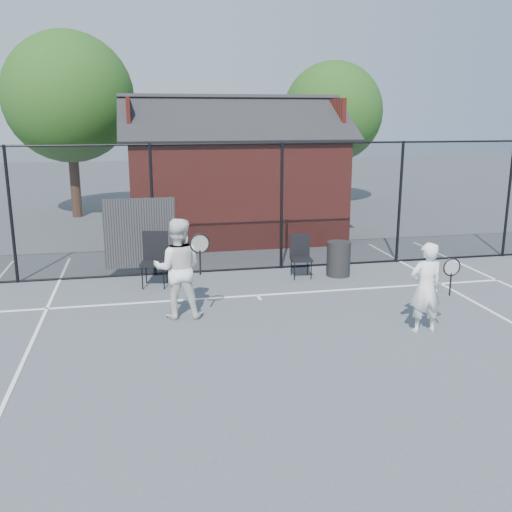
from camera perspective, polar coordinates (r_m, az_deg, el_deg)
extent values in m
plane|color=#4A5155|center=(8.99, 4.14, -9.72)|extent=(80.00, 80.00, 0.00)
cube|color=white|center=(11.71, 0.15, -3.94)|extent=(11.00, 0.06, 0.01)
cube|color=white|center=(11.57, 0.30, -4.17)|extent=(0.06, 0.30, 0.01)
cylinder|color=black|center=(13.36, -23.30, 3.74)|extent=(0.07, 0.07, 3.00)
cylinder|color=black|center=(13.08, -10.31, 4.46)|extent=(0.07, 0.07, 3.00)
cylinder|color=black|center=(13.49, 2.57, 4.95)|extent=(0.07, 0.07, 3.00)
cylinder|color=black|center=(14.52, 14.18, 5.18)|extent=(0.07, 0.07, 3.00)
cylinder|color=black|center=(16.05, 23.92, 5.21)|extent=(0.07, 0.07, 3.00)
cylinder|color=black|center=(13.13, -1.67, 11.16)|extent=(22.00, 0.04, 0.04)
cylinder|color=black|center=(13.59, -1.59, -1.32)|extent=(22.00, 0.04, 0.04)
cube|color=black|center=(13.28, -1.63, 4.82)|extent=(22.00, 3.00, 0.01)
cube|color=black|center=(13.15, -11.52, 2.23)|extent=(1.60, 0.04, 1.60)
cube|color=maroon|center=(17.27, -2.34, 6.92)|extent=(6.00, 4.00, 3.00)
cube|color=black|center=(16.15, -1.81, 13.67)|extent=(6.50, 2.36, 1.32)
cube|color=black|center=(18.13, -2.94, 13.68)|extent=(6.50, 2.36, 1.32)
cube|color=maroon|center=(16.91, -12.59, 13.36)|extent=(0.10, 2.80, 1.06)
cube|color=maroon|center=(17.86, 7.24, 13.59)|extent=(0.10, 2.80, 1.06)
cylinder|color=black|center=(21.65, -17.63, 7.06)|extent=(0.36, 0.36, 2.52)
sphere|color=#1C4D16|center=(21.53, -18.22, 14.84)|extent=(4.48, 4.48, 4.48)
cylinder|color=black|center=(23.86, 7.49, 7.81)|extent=(0.36, 0.36, 2.23)
sphere|color=#1C4D16|center=(23.73, 7.69, 14.08)|extent=(3.97, 3.97, 3.97)
imported|color=white|center=(9.98, 16.61, -3.07)|extent=(0.57, 0.38, 1.56)
torus|color=black|center=(9.73, 18.99, -1.06)|extent=(0.31, 0.03, 0.31)
cylinder|color=black|center=(9.81, 18.86, -2.71)|extent=(0.03, 0.03, 0.38)
imported|color=white|center=(10.36, -7.81, -1.24)|extent=(0.98, 0.81, 1.83)
torus|color=black|center=(9.91, -5.65, 1.25)|extent=(0.36, 0.03, 0.36)
cylinder|color=black|center=(9.99, -5.61, -0.66)|extent=(0.03, 0.03, 0.44)
cube|color=black|center=(12.39, -10.15, -0.46)|extent=(0.65, 0.67, 1.14)
cube|color=black|center=(12.90, 4.55, -0.12)|extent=(0.49, 0.51, 0.96)
cylinder|color=black|center=(13.19, 8.26, -0.27)|extent=(0.66, 0.66, 0.79)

